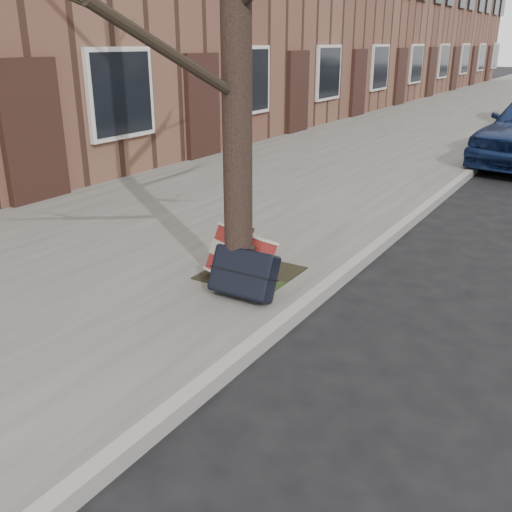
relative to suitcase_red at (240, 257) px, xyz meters
The scene contains 6 objects.
ground 2.23m from the suitcase_red, 26.12° to the right, with size 120.00×120.00×0.00m, color black.
near_sidewalk 14.14m from the suitcase_red, 97.02° to the left, with size 5.00×70.00×0.12m, color slate.
house_near 17.14m from the suitcase_red, 116.90° to the left, with size 6.80×40.00×7.00m, color brown.
dirt_patch 0.34m from the suitcase_red, 96.94° to the left, with size 0.85×0.85×0.01m, color black.
suitcase_red is the anchor object (origin of this frame).
suitcase_navy 0.34m from the suitcase_red, 50.95° to the right, with size 0.61×0.20×0.43m, color black.
Camera 1 is at (0.82, -3.26, 2.30)m, focal length 40.00 mm.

